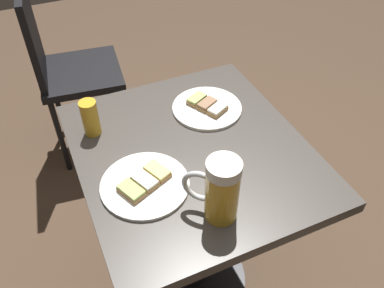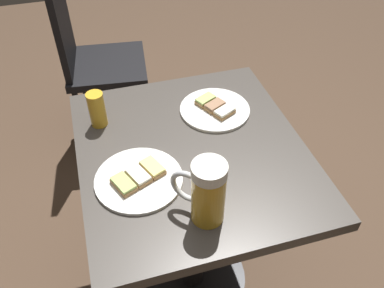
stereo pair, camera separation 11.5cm
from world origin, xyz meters
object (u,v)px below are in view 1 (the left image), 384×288
Objects in this scene: plate_near at (145,184)px; beer_mug at (220,190)px; beer_glass_small at (90,118)px; cafe_chair at (64,65)px; plate_far at (207,107)px.

plate_near is 0.22m from beer_mug.
beer_glass_small is at bearing 116.14° from beer_mug.
cafe_chair reaches higher than plate_near.
plate_near is at bearing 130.68° from beer_mug.
beer_mug is (-0.15, -0.39, 0.08)m from plate_far.
plate_far is 0.25× the size of cafe_chair.
beer_mug is at bearing -63.86° from beer_glass_small.
plate_near is 1.05× the size of plate_far.
plate_near is 0.37m from plate_far.
beer_glass_small reaches higher than plate_far.
beer_mug is 0.20× the size of cafe_chair.
beer_mug is at bearing -49.32° from plate_near.
plate_far is 0.43m from beer_mug.
beer_glass_small is (-0.07, 0.27, 0.05)m from plate_near.
beer_mug reaches higher than plate_near.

